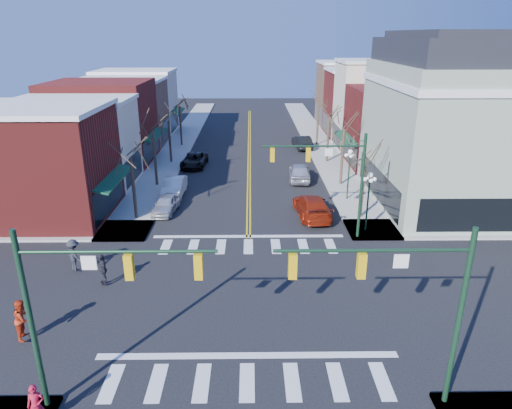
{
  "coord_description": "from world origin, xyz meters",
  "views": [
    {
      "loc": [
        0.19,
        -20.74,
        13.0
      ],
      "look_at": [
        0.5,
        6.55,
        2.8
      ],
      "focal_mm": 32.0,
      "sensor_mm": 36.0,
      "label": 1
    }
  ],
  "objects_px": {
    "car_left_near": "(166,204)",
    "pedestrian_red_b": "(23,319)",
    "victorian_corner": "(460,121)",
    "car_right_far": "(302,142)",
    "car_right_near": "(312,206)",
    "pedestrian_dark_a": "(103,269)",
    "pedestrian_red_a": "(36,405)",
    "lamppost_corner": "(369,192)",
    "car_right_mid": "(300,172)",
    "car_left_mid": "(174,187)",
    "pedestrian_dark_b": "(74,255)",
    "car_left_far": "(194,160)",
    "lamppost_midblock": "(349,166)"
  },
  "relations": [
    {
      "from": "car_right_far",
      "to": "pedestrian_red_b",
      "type": "distance_m",
      "value": 40.32
    },
    {
      "from": "pedestrian_red_a",
      "to": "car_right_mid",
      "type": "bearing_deg",
      "value": 54.49
    },
    {
      "from": "lamppost_corner",
      "to": "pedestrian_red_a",
      "type": "bearing_deg",
      "value": -132.7
    },
    {
      "from": "pedestrian_red_a",
      "to": "pedestrian_red_b",
      "type": "relative_size",
      "value": 0.83
    },
    {
      "from": "car_right_far",
      "to": "car_left_far",
      "type": "bearing_deg",
      "value": 25.91
    },
    {
      "from": "car_left_far",
      "to": "car_right_mid",
      "type": "height_order",
      "value": "car_right_mid"
    },
    {
      "from": "car_left_far",
      "to": "car_right_near",
      "type": "relative_size",
      "value": 0.9
    },
    {
      "from": "lamppost_corner",
      "to": "pedestrian_red_b",
      "type": "distance_m",
      "value": 21.82
    },
    {
      "from": "car_left_mid",
      "to": "car_right_far",
      "type": "height_order",
      "value": "car_right_far"
    },
    {
      "from": "victorian_corner",
      "to": "car_right_mid",
      "type": "height_order",
      "value": "victorian_corner"
    },
    {
      "from": "car_right_near",
      "to": "pedestrian_dark_a",
      "type": "height_order",
      "value": "pedestrian_dark_a"
    },
    {
      "from": "lamppost_corner",
      "to": "pedestrian_dark_b",
      "type": "distance_m",
      "value": 19.14
    },
    {
      "from": "car_left_far",
      "to": "pedestrian_red_b",
      "type": "bearing_deg",
      "value": -94.12
    },
    {
      "from": "pedestrian_red_b",
      "to": "victorian_corner",
      "type": "bearing_deg",
      "value": -62.8
    },
    {
      "from": "lamppost_midblock",
      "to": "car_right_mid",
      "type": "height_order",
      "value": "lamppost_midblock"
    },
    {
      "from": "victorian_corner",
      "to": "lamppost_corner",
      "type": "height_order",
      "value": "victorian_corner"
    },
    {
      "from": "lamppost_corner",
      "to": "lamppost_midblock",
      "type": "height_order",
      "value": "same"
    },
    {
      "from": "car_left_far",
      "to": "pedestrian_dark_a",
      "type": "xyz_separation_m",
      "value": [
        -2.18,
        -24.14,
        0.33
      ]
    },
    {
      "from": "car_left_mid",
      "to": "pedestrian_dark_b",
      "type": "xyz_separation_m",
      "value": [
        -3.6,
        -13.49,
        0.35
      ]
    },
    {
      "from": "car_left_far",
      "to": "car_right_near",
      "type": "bearing_deg",
      "value": -48.86
    },
    {
      "from": "car_left_mid",
      "to": "pedestrian_dark_b",
      "type": "height_order",
      "value": "pedestrian_dark_b"
    },
    {
      "from": "car_right_far",
      "to": "lamppost_midblock",
      "type": "bearing_deg",
      "value": 88.3
    },
    {
      "from": "car_left_mid",
      "to": "pedestrian_dark_a",
      "type": "distance_m",
      "value": 15.09
    },
    {
      "from": "car_right_near",
      "to": "pedestrian_dark_a",
      "type": "bearing_deg",
      "value": 33.72
    },
    {
      "from": "pedestrian_red_a",
      "to": "lamppost_corner",
      "type": "bearing_deg",
      "value": 34.53
    },
    {
      "from": "victorian_corner",
      "to": "car_right_far",
      "type": "height_order",
      "value": "victorian_corner"
    },
    {
      "from": "car_left_near",
      "to": "car_right_near",
      "type": "height_order",
      "value": "car_right_near"
    },
    {
      "from": "lamppost_corner",
      "to": "car_right_far",
      "type": "distance_m",
      "value": 25.09
    },
    {
      "from": "car_right_far",
      "to": "pedestrian_dark_b",
      "type": "xyz_separation_m",
      "value": [
        -16.4,
        -30.55,
        0.32
      ]
    },
    {
      "from": "pedestrian_red_b",
      "to": "car_left_far",
      "type": "bearing_deg",
      "value": -15.25
    },
    {
      "from": "lamppost_corner",
      "to": "car_left_near",
      "type": "distance_m",
      "value": 15.28
    },
    {
      "from": "car_left_near",
      "to": "pedestrian_red_b",
      "type": "height_order",
      "value": "pedestrian_red_b"
    },
    {
      "from": "victorian_corner",
      "to": "car_right_mid",
      "type": "distance_m",
      "value": 14.41
    },
    {
      "from": "pedestrian_dark_a",
      "to": "pedestrian_dark_b",
      "type": "distance_m",
      "value": 2.58
    },
    {
      "from": "car_left_near",
      "to": "pedestrian_dark_a",
      "type": "height_order",
      "value": "pedestrian_dark_a"
    },
    {
      "from": "victorian_corner",
      "to": "car_left_mid",
      "type": "bearing_deg",
      "value": 175.32
    },
    {
      "from": "car_right_near",
      "to": "car_right_mid",
      "type": "relative_size",
      "value": 1.13
    },
    {
      "from": "car_left_far",
      "to": "pedestrian_red_a",
      "type": "bearing_deg",
      "value": -88.37
    },
    {
      "from": "victorian_corner",
      "to": "lamppost_midblock",
      "type": "height_order",
      "value": "victorian_corner"
    },
    {
      "from": "victorian_corner",
      "to": "pedestrian_dark_b",
      "type": "xyz_separation_m",
      "value": [
        -26.5,
        -11.62,
        -5.55
      ]
    },
    {
      "from": "car_right_mid",
      "to": "pedestrian_red_b",
      "type": "relative_size",
      "value": 2.54
    },
    {
      "from": "lamppost_corner",
      "to": "pedestrian_dark_a",
      "type": "xyz_separation_m",
      "value": [
        -16.11,
        -7.14,
        -1.94
      ]
    },
    {
      "from": "lamppost_midblock",
      "to": "car_left_far",
      "type": "xyz_separation_m",
      "value": [
        -13.92,
        10.5,
        -2.27
      ]
    },
    {
      "from": "victorian_corner",
      "to": "car_right_near",
      "type": "relative_size",
      "value": 2.56
    },
    {
      "from": "lamppost_corner",
      "to": "pedestrian_dark_a",
      "type": "relative_size",
      "value": 2.48
    },
    {
      "from": "car_left_near",
      "to": "lamppost_corner",
      "type": "bearing_deg",
      "value": -8.35
    },
    {
      "from": "lamppost_midblock",
      "to": "pedestrian_red_a",
      "type": "relative_size",
      "value": 2.7
    },
    {
      "from": "car_left_far",
      "to": "car_left_near",
      "type": "bearing_deg",
      "value": -88.65
    },
    {
      "from": "car_right_near",
      "to": "pedestrian_dark_b",
      "type": "relative_size",
      "value": 2.9
    },
    {
      "from": "lamppost_corner",
      "to": "lamppost_midblock",
      "type": "distance_m",
      "value": 6.5
    }
  ]
}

